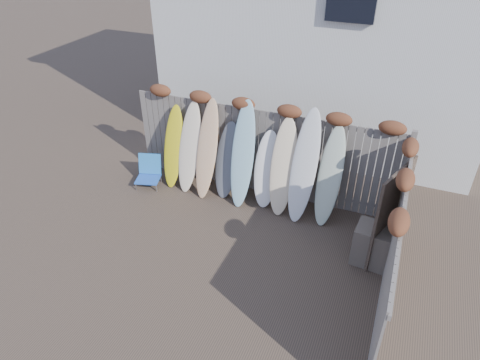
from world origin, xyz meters
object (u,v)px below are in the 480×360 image
at_px(lattice_panel, 390,214).
at_px(surfboard_0, 173,147).
at_px(beach_chair, 149,171).
at_px(wooden_crate, 373,245).

relative_size(lattice_panel, surfboard_0, 0.97).
bearing_deg(surfboard_0, beach_chair, -150.54).
relative_size(wooden_crate, surfboard_0, 0.40).
bearing_deg(wooden_crate, beach_chair, 172.29).
distance_m(lattice_panel, surfboard_0, 4.91).
height_order(beach_chair, surfboard_0, surfboard_0).
xyz_separation_m(beach_chair, wooden_crate, (5.22, -0.71, 0.06)).
bearing_deg(surfboard_0, lattice_panel, -8.53).
bearing_deg(beach_chair, wooden_crate, -7.71).
distance_m(beach_chair, wooden_crate, 5.27).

